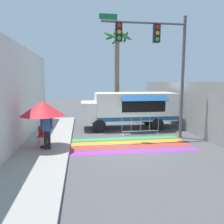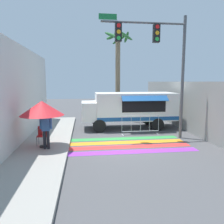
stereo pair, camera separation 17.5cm
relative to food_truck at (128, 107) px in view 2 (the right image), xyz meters
name	(u,v)px [view 2 (the right image)]	position (x,y,z in m)	size (l,w,h in m)	color
ground_plane	(124,145)	(-0.98, -3.90, -1.42)	(60.00, 60.00, 0.00)	#4C4C4F
sidewalk_left	(21,147)	(-5.82, -3.90, -1.34)	(4.40, 16.00, 0.15)	#99968E
building_left_facade	(13,96)	(-6.02, -3.90, 1.02)	(0.25, 16.00, 4.88)	silver
concrete_wall_right	(185,106)	(3.57, -0.90, 0.13)	(0.20, 16.00, 3.10)	gray
crosswalk_painted	(124,145)	(-0.98, -3.81, -1.41)	(6.40, 2.84, 0.01)	purple
food_truck	(128,107)	(0.00, 0.00, 0.00)	(6.12, 2.72, 2.36)	white
traffic_signal_pole	(158,52)	(0.94, -2.92, 3.22)	(4.56, 0.29, 6.47)	#515456
patio_umbrella	(42,108)	(-4.75, -4.23, 0.51)	(1.93, 1.93, 2.10)	black
folding_chair	(43,134)	(-4.85, -3.74, -0.76)	(0.48, 0.48, 0.85)	#4C4C51
vendor_person	(46,127)	(-4.56, -4.52, -0.27)	(0.53, 0.23, 1.74)	black
barricade_front	(140,125)	(0.36, -1.89, -0.85)	(2.23, 0.44, 1.14)	#B7BABF
palm_tree	(118,62)	(-0.11, 3.64, 3.26)	(2.32, 2.24, 7.14)	#7A664C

